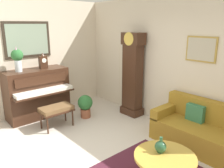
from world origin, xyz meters
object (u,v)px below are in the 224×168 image
Objects in this scene: coffee_table at (165,157)px; green_jug at (161,147)px; piano at (38,93)px; flower_vase at (17,58)px; couch at (207,133)px; mantel_clock at (43,61)px; piano_bench at (56,110)px; potted_plant at (85,105)px; grandfather_clock at (132,77)px.

green_jug is at bearing 167.29° from coffee_table.
flower_vase is at bearing -89.81° from piano.
mantel_clock reaches higher than couch.
piano is 6.00× the size of green_jug.
flower_vase is at bearing -153.24° from piano_bench.
potted_plant is (-2.54, 0.44, -0.18)m from green_jug.
potted_plant is at bearing 92.21° from piano_bench.
couch is 3.39× the size of potted_plant.
mantel_clock is 1.58× the size of green_jug.
piano is at bearing -134.63° from potted_plant.
grandfather_clock is at bearing 143.44° from green_jug.
flower_vase is (-0.84, -0.42, 1.08)m from piano_bench.
couch is (2.59, 1.62, -0.09)m from piano_bench.
mantel_clock reaches higher than piano_bench.
piano_bench is 1.27m from mantel_clock.
piano_bench is 2.63m from coffee_table.
couch reaches higher than green_jug.
green_jug is (3.35, 0.76, -0.99)m from flower_vase.
couch is 1.30m from green_jug.
piano reaches higher than potted_plant.
potted_plant is (-2.64, 0.47, -0.06)m from coffee_table.
couch is at bearing 86.56° from green_jug.
green_jug is (3.35, 0.17, -0.85)m from mantel_clock.
coffee_table is at bearing 2.48° from mantel_clock.
piano is 1.18m from potted_plant.
flower_vase is at bearing -90.05° from mantel_clock.
green_jug is 2.59m from potted_plant.
piano is at bearing -173.61° from green_jug.
piano is 2.48× the size of flower_vase.
piano is 2.33m from grandfather_clock.
green_jug is (-0.10, 0.02, 0.12)m from coffee_table.
couch reaches higher than coffee_table.
potted_plant is at bearing 37.37° from mantel_clock.
mantel_clock is (-1.41, -1.61, 0.38)m from grandfather_clock.
piano_bench is 1.43m from flower_vase.
piano reaches higher than couch.
couch is at bearing 22.98° from mantel_clock.
potted_plant is (0.81, 1.20, -1.17)m from flower_vase.
grandfather_clock is 2.31× the size of coffee_table.
piano is at bearing -174.17° from coffee_table.
mantel_clock reaches higher than coffee_table.
flower_vase is at bearing -168.00° from coffee_table.
coffee_table is 3.59m from mantel_clock.
flower_vase is (-3.43, -2.04, 1.18)m from couch.
potted_plant is (-2.62, -0.84, 0.01)m from couch.
grandfather_clock reaches higher than flower_vase.
green_jug is (2.51, 0.33, 0.09)m from piano_bench.
flower_vase reaches higher than piano_bench.
grandfather_clock reaches higher than piano_bench.
potted_plant is (-0.03, 0.78, -0.08)m from piano_bench.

